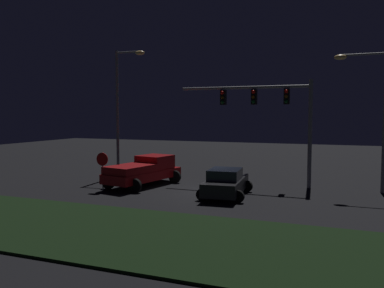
{
  "coord_description": "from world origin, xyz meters",
  "views": [
    {
      "loc": [
        7.5,
        -21.51,
        4.42
      ],
      "look_at": [
        -1.42,
        1.25,
        2.62
      ],
      "focal_mm": 37.62,
      "sensor_mm": 36.0,
      "label": 1
    }
  ],
  "objects_px": {
    "car_sedan": "(226,183)",
    "street_lamp_right": "(374,103)",
    "stop_sign": "(102,164)",
    "street_lamp_left": "(122,99)",
    "traffic_signal_gantry": "(269,107)",
    "pickup_truck": "(145,169)"
  },
  "relations": [
    {
      "from": "car_sedan",
      "to": "street_lamp_right",
      "type": "height_order",
      "value": "street_lamp_right"
    },
    {
      "from": "stop_sign",
      "to": "street_lamp_left",
      "type": "bearing_deg",
      "value": 108.73
    },
    {
      "from": "traffic_signal_gantry",
      "to": "stop_sign",
      "type": "bearing_deg",
      "value": -148.16
    },
    {
      "from": "traffic_signal_gantry",
      "to": "stop_sign",
      "type": "xyz_separation_m",
      "value": [
        -8.56,
        -5.32,
        -3.34
      ]
    },
    {
      "from": "pickup_truck",
      "to": "street_lamp_right",
      "type": "xyz_separation_m",
      "value": [
        13.01,
        2.65,
        4.03
      ]
    },
    {
      "from": "street_lamp_left",
      "to": "street_lamp_right",
      "type": "relative_size",
      "value": 1.12
    },
    {
      "from": "car_sedan",
      "to": "street_lamp_right",
      "type": "relative_size",
      "value": 0.57
    },
    {
      "from": "car_sedan",
      "to": "street_lamp_left",
      "type": "distance_m",
      "value": 10.77
    },
    {
      "from": "car_sedan",
      "to": "street_lamp_right",
      "type": "xyz_separation_m",
      "value": [
        7.36,
        4.02,
        4.29
      ]
    },
    {
      "from": "car_sedan",
      "to": "stop_sign",
      "type": "relative_size",
      "value": 2.04
    },
    {
      "from": "pickup_truck",
      "to": "traffic_signal_gantry",
      "type": "bearing_deg",
      "value": -57.0
    },
    {
      "from": "pickup_truck",
      "to": "street_lamp_right",
      "type": "bearing_deg",
      "value": -66.89
    },
    {
      "from": "street_lamp_left",
      "to": "stop_sign",
      "type": "distance_m",
      "value": 6.72
    },
    {
      "from": "car_sedan",
      "to": "street_lamp_left",
      "type": "bearing_deg",
      "value": 60.35
    },
    {
      "from": "pickup_truck",
      "to": "street_lamp_left",
      "type": "distance_m",
      "value": 6.1
    },
    {
      "from": "street_lamp_left",
      "to": "street_lamp_right",
      "type": "xyz_separation_m",
      "value": [
        16.16,
        -0.0,
        -0.46
      ]
    },
    {
      "from": "stop_sign",
      "to": "street_lamp_right",
      "type": "bearing_deg",
      "value": 19.71
    },
    {
      "from": "traffic_signal_gantry",
      "to": "street_lamp_right",
      "type": "height_order",
      "value": "street_lamp_right"
    },
    {
      "from": "traffic_signal_gantry",
      "to": "pickup_truck",
      "type": "bearing_deg",
      "value": -158.58
    },
    {
      "from": "street_lamp_left",
      "to": "stop_sign",
      "type": "relative_size",
      "value": 3.98
    },
    {
      "from": "street_lamp_left",
      "to": "car_sedan",
      "type": "bearing_deg",
      "value": -24.54
    },
    {
      "from": "car_sedan",
      "to": "traffic_signal_gantry",
      "type": "bearing_deg",
      "value": -25.13
    }
  ]
}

